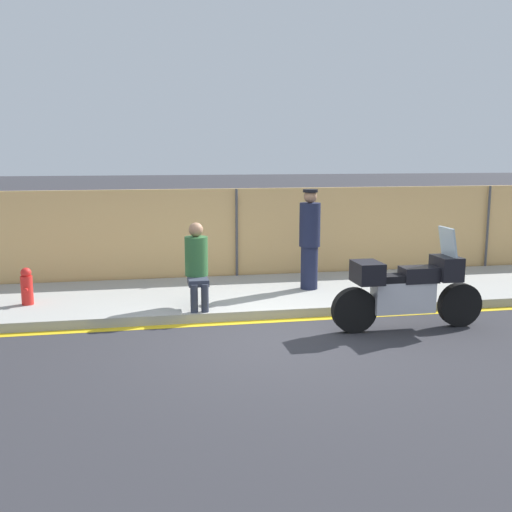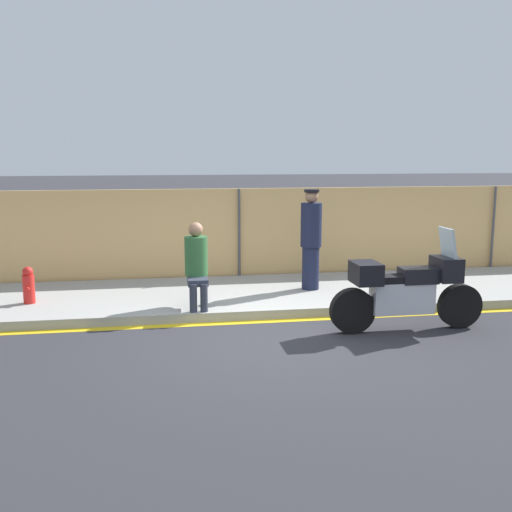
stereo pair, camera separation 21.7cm
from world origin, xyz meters
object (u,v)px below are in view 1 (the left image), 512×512
officer_standing (310,238)px  fire_hydrant (27,286)px  motorcycle (407,289)px  person_seated_on_curb (197,261)px

officer_standing → fire_hydrant: size_ratio=2.95×
motorcycle → officer_standing: officer_standing is taller
officer_standing → person_seated_on_curb: bearing=-157.3°
officer_standing → motorcycle: bearing=-69.0°
motorcycle → fire_hydrant: 5.84m
person_seated_on_curb → fire_hydrant: person_seated_on_curb is taller
motorcycle → fire_hydrant: size_ratio=3.82×
motorcycle → fire_hydrant: (-5.51, 1.92, -0.15)m
person_seated_on_curb → fire_hydrant: 2.73m
motorcycle → person_seated_on_curb: (-2.88, 1.32, 0.28)m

